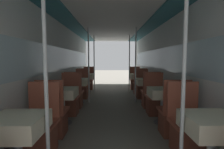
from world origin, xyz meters
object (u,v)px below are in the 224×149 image
object	(u,v)px
chair_right_far_0	(187,132)
chair_right_near_1	(173,119)
chair_right_near_3	(139,87)
support_pole_left_3	(94,64)
chair_left_near_1	(54,119)
dining_table_right_0	(212,127)
dining_table_left_0	(17,128)
dining_table_right_3	(137,77)
chair_right_far_3	(135,83)
support_pole_left_2	(89,65)
chair_right_near_2	(150,97)
chair_left_near_2	(75,97)
support_pole_right_3	(129,64)
dining_table_right_1	(163,94)
dining_table_left_1	(63,94)
support_pole_right_0	(184,77)
support_pole_left_0	(46,78)
chair_right_far_1	(155,102)
dining_table_right_2	(146,83)
dining_table_left_3	(86,77)
support_pole_right_2	(136,65)
chair_left_far_0	(41,133)
chair_left_far_2	(82,89)
chair_left_far_1	(70,102)
chair_left_near_3	(84,87)
chair_right_far_2	(142,89)
chair_left_far_3	(88,83)
dining_table_left_2	(78,83)

from	to	relation	value
chair_right_far_0	chair_right_near_1	bearing A→B (deg)	-90.00
chair_right_near_1	chair_right_near_3	bearing A→B (deg)	90.00
support_pole_left_3	chair_right_far_0	distance (m)	5.05
chair_left_near_1	dining_table_right_0	distance (m)	2.39
dining_table_left_0	chair_right_near_3	xyz separation A→B (m)	(2.06, 4.67, -0.31)
dining_table_right_3	chair_right_far_3	xyz separation A→B (m)	(0.00, 0.59, -0.31)
support_pole_left_2	chair_right_near_2	xyz separation A→B (m)	(1.74, -0.59, -0.84)
chair_left_near_2	support_pole_right_3	size ratio (longest dim) A/B	0.44
dining_table_right_0	dining_table_right_1	bearing A→B (deg)	90.00
chair_left_near_2	dining_table_right_0	bearing A→B (deg)	-54.69
dining_table_left_1	support_pole_right_0	size ratio (longest dim) A/B	0.32
chair_left_near_2	support_pole_left_0	bearing A→B (deg)	-83.72
chair_left_near_1	chair_right_far_1	size ratio (longest dim) A/B	1.00
dining_table_right_2	dining_table_right_3	xyz separation A→B (m)	(0.00, 1.75, 0.00)
support_pole_left_0	dining_table_left_1	world-z (taller)	support_pole_left_0
dining_table_left_0	support_pole_right_0	xyz separation A→B (m)	(1.74, 0.00, 0.53)
dining_table_left_0	support_pole_left_0	bearing A→B (deg)	0.00
chair_left_near_1	dining_table_left_3	size ratio (longest dim) A/B	1.36
support_pole_right_2	dining_table_left_3	bearing A→B (deg)	134.83
dining_table_left_0	support_pole_left_0	xyz separation A→B (m)	(0.32, 0.00, 0.53)
chair_left_far_0	support_pole_left_3	world-z (taller)	support_pole_left_3
chair_left_far_2	chair_right_near_1	world-z (taller)	same
chair_left_far_1	dining_table_right_3	world-z (taller)	chair_left_far_1
chair_left_far_0	support_pole_right_3	world-z (taller)	support_pole_right_3
chair_left_near_3	chair_right_far_2	xyz separation A→B (m)	(2.06, -0.57, 0.00)
chair_right_far_0	support_pole_right_3	world-z (taller)	support_pole_right_3
dining_table_left_0	dining_table_right_2	bearing A→B (deg)	59.52
dining_table_left_0	chair_right_near_3	size ratio (longest dim) A/B	0.74
dining_table_right_1	chair_right_near_1	world-z (taller)	chair_right_near_1
chair_right_far_0	dining_table_left_0	bearing A→B (deg)	16.02
chair_left_far_2	chair_left_far_3	world-z (taller)	same
chair_left_far_2	chair_left_far_0	bearing A→B (deg)	90.00
dining_table_left_3	chair_left_far_3	xyz separation A→B (m)	(0.00, 0.59, -0.31)
chair_right_near_2	chair_right_near_3	size ratio (longest dim) A/B	1.00
dining_table_left_2	chair_right_far_3	xyz separation A→B (m)	(2.06, 2.35, -0.31)
dining_table_right_1	support_pole_left_0	bearing A→B (deg)	-134.83
chair_left_far_3	chair_right_near_1	distance (m)	5.13
chair_right_far_1	chair_left_far_2	bearing A→B (deg)	-40.35
chair_right_near_1	chair_right_near_3	distance (m)	3.51
dining_table_right_0	chair_right_far_3	distance (m)	5.86
dining_table_left_1	chair_right_near_2	world-z (taller)	chair_right_near_2
dining_table_right_1	chair_right_far_1	size ratio (longest dim) A/B	0.74
chair_left_far_0	chair_right_far_0	distance (m)	2.06
chair_left_near_1	dining_table_right_1	distance (m)	2.17
chair_right_near_1	chair_right_far_3	xyz separation A→B (m)	(0.00, 4.69, 0.00)
dining_table_left_1	chair_right_far_3	bearing A→B (deg)	63.27
chair_left_far_1	chair_right_far_1	distance (m)	2.06
chair_right_far_2	dining_table_right_3	world-z (taller)	chair_right_far_2
chair_right_far_2	support_pole_right_3	size ratio (longest dim) A/B	0.44
chair_right_near_1	support_pole_right_3	distance (m)	4.20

